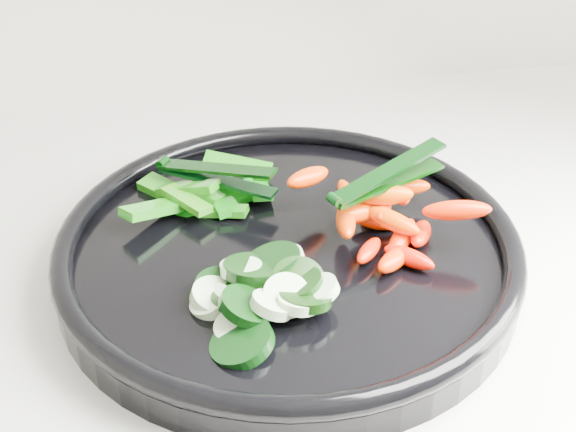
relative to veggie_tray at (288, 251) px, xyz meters
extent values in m
cylinder|color=black|center=(0.00, 0.00, -0.01)|extent=(0.40, 0.40, 0.02)
torus|color=black|center=(0.00, 0.00, 0.01)|extent=(0.40, 0.40, 0.02)
cylinder|color=black|center=(-0.05, -0.11, 0.01)|extent=(0.06, 0.06, 0.03)
cylinder|color=beige|center=(-0.06, -0.09, 0.01)|extent=(0.04, 0.04, 0.02)
cylinder|color=black|center=(-0.05, -0.07, 0.01)|extent=(0.05, 0.05, 0.02)
cylinder|color=#E0F4C3|center=(-0.05, -0.07, 0.01)|extent=(0.04, 0.04, 0.02)
cylinder|color=black|center=(-0.06, -0.05, 0.01)|extent=(0.04, 0.05, 0.02)
cylinder|color=beige|center=(-0.07, -0.06, 0.01)|extent=(0.05, 0.05, 0.02)
cylinder|color=black|center=(-0.03, -0.03, 0.01)|extent=(0.04, 0.04, 0.02)
cylinder|color=#D1F1C1|center=(-0.03, -0.04, 0.01)|extent=(0.05, 0.05, 0.02)
cylinder|color=black|center=(-0.07, -0.06, 0.01)|extent=(0.05, 0.05, 0.01)
cylinder|color=#DDF1C0|center=(-0.06, -0.05, 0.01)|extent=(0.04, 0.04, 0.01)
cylinder|color=black|center=(-0.05, -0.07, 0.01)|extent=(0.05, 0.05, 0.03)
cylinder|color=#E0F9C7|center=(-0.07, -0.06, 0.01)|extent=(0.04, 0.04, 0.02)
cylinder|color=black|center=(0.00, -0.07, 0.02)|extent=(0.05, 0.05, 0.02)
cylinder|color=beige|center=(0.01, -0.08, 0.02)|extent=(0.04, 0.04, 0.02)
cylinder|color=black|center=(-0.03, -0.04, 0.02)|extent=(0.06, 0.06, 0.02)
cylinder|color=#CFEBBC|center=(-0.04, -0.04, 0.02)|extent=(0.04, 0.04, 0.02)
cylinder|color=black|center=(-0.05, -0.08, 0.02)|extent=(0.05, 0.05, 0.03)
cylinder|color=#B3D2A8|center=(-0.03, -0.09, 0.02)|extent=(0.03, 0.03, 0.02)
cylinder|color=black|center=(0.00, -0.06, 0.02)|extent=(0.06, 0.05, 0.03)
cylinder|color=#DBF9C7|center=(-0.02, -0.08, 0.02)|extent=(0.05, 0.05, 0.03)
cylinder|color=black|center=(-0.02, -0.04, 0.02)|extent=(0.05, 0.05, 0.02)
cylinder|color=beige|center=(-0.01, -0.04, 0.02)|extent=(0.04, 0.04, 0.02)
cylinder|color=black|center=(0.00, -0.08, 0.02)|extent=(0.05, 0.05, 0.02)
cylinder|color=#CCEABB|center=(-0.01, -0.09, 0.02)|extent=(0.04, 0.04, 0.02)
ellipsoid|color=#DD3B00|center=(0.09, -0.02, 0.01)|extent=(0.04, 0.05, 0.03)
ellipsoid|color=#F30C00|center=(0.06, -0.03, 0.01)|extent=(0.04, 0.04, 0.02)
ellipsoid|color=#EF1300|center=(0.09, -0.04, 0.01)|extent=(0.04, 0.04, 0.02)
ellipsoid|color=red|center=(0.11, -0.01, 0.01)|extent=(0.04, 0.05, 0.03)
ellipsoid|color=#FF1E00|center=(0.08, 0.02, 0.01)|extent=(0.02, 0.04, 0.02)
ellipsoid|color=#FF2C00|center=(0.08, -0.04, 0.01)|extent=(0.05, 0.04, 0.02)
ellipsoid|color=red|center=(0.08, 0.01, 0.01)|extent=(0.04, 0.02, 0.02)
ellipsoid|color=#FF3800|center=(0.09, 0.06, 0.01)|extent=(0.02, 0.04, 0.02)
ellipsoid|color=#F85300|center=(0.06, 0.06, 0.01)|extent=(0.02, 0.04, 0.02)
ellipsoid|color=#E33200|center=(0.05, 0.00, 0.03)|extent=(0.03, 0.05, 0.02)
ellipsoid|color=#FB4900|center=(0.10, 0.03, 0.03)|extent=(0.02, 0.05, 0.03)
ellipsoid|color=#EF1C00|center=(0.08, 0.01, 0.03)|extent=(0.03, 0.04, 0.02)
ellipsoid|color=#E63A00|center=(0.08, -0.01, 0.03)|extent=(0.05, 0.05, 0.02)
ellipsoid|color=#E93F00|center=(0.06, 0.01, 0.03)|extent=(0.05, 0.04, 0.03)
ellipsoid|color=#EC2F00|center=(0.11, 0.04, 0.03)|extent=(0.05, 0.02, 0.02)
ellipsoid|color=#DC4E00|center=(0.08, 0.01, 0.04)|extent=(0.05, 0.04, 0.03)
ellipsoid|color=#FC4200|center=(0.03, 0.04, 0.04)|extent=(0.05, 0.04, 0.02)
ellipsoid|color=#EC4800|center=(0.08, 0.01, 0.04)|extent=(0.05, 0.03, 0.02)
ellipsoid|color=#FF2E00|center=(0.13, -0.03, 0.04)|extent=(0.06, 0.03, 0.02)
cube|color=#0F6A0A|center=(-0.04, 0.07, 0.01)|extent=(0.03, 0.06, 0.02)
cube|color=#176809|center=(-0.04, 0.09, 0.01)|extent=(0.05, 0.07, 0.03)
cube|color=#09670E|center=(-0.01, 0.09, 0.01)|extent=(0.02, 0.05, 0.02)
cube|color=#136C0A|center=(-0.04, 0.06, 0.01)|extent=(0.04, 0.03, 0.01)
cube|color=#09610A|center=(-0.05, 0.07, 0.01)|extent=(0.08, 0.03, 0.03)
cube|color=#09640C|center=(-0.09, 0.10, 0.01)|extent=(0.05, 0.06, 0.01)
cube|color=#1C730A|center=(-0.09, 0.09, 0.01)|extent=(0.03, 0.06, 0.02)
cube|color=#11700A|center=(-0.07, 0.08, 0.02)|extent=(0.06, 0.05, 0.03)
cube|color=#1D6D0A|center=(-0.10, 0.05, 0.02)|extent=(0.06, 0.05, 0.02)
cube|color=#1F730B|center=(-0.08, 0.06, 0.02)|extent=(0.04, 0.05, 0.01)
cube|color=#096409|center=(-0.03, 0.11, 0.02)|extent=(0.06, 0.04, 0.02)
cylinder|color=black|center=(0.03, -0.01, 0.05)|extent=(0.01, 0.01, 0.01)
cube|color=black|center=(0.08, 0.01, 0.05)|extent=(0.11, 0.06, 0.00)
cube|color=black|center=(0.08, 0.01, 0.06)|extent=(0.11, 0.06, 0.02)
cylinder|color=black|center=(-0.09, 0.11, 0.03)|extent=(0.01, 0.01, 0.01)
cube|color=black|center=(-0.05, 0.08, 0.02)|extent=(0.10, 0.08, 0.00)
cube|color=black|center=(-0.05, 0.08, 0.04)|extent=(0.10, 0.08, 0.02)
camera|label=1|loc=(-0.10, -0.51, 0.39)|focal=50.00mm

